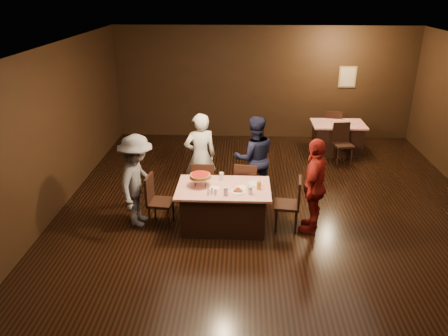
% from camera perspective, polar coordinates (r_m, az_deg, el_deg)
% --- Properties ---
extents(room, '(10.00, 10.04, 3.02)m').
position_cam_1_polar(room, '(7.02, 7.10, 7.54)').
color(room, black).
rests_on(room, ground).
extents(main_table, '(1.60, 1.00, 0.77)m').
position_cam_1_polar(main_table, '(7.64, -0.06, -5.13)').
color(main_table, '#A81A0B').
rests_on(main_table, ground).
extents(back_table, '(1.30, 0.90, 0.77)m').
position_cam_1_polar(back_table, '(11.40, 14.53, 3.82)').
color(back_table, '#AB100B').
rests_on(back_table, ground).
extents(chair_far_left, '(0.44, 0.44, 0.95)m').
position_cam_1_polar(chair_far_left, '(8.30, -2.59, -2.08)').
color(chair_far_left, black).
rests_on(chair_far_left, ground).
extents(chair_far_right, '(0.47, 0.47, 0.95)m').
position_cam_1_polar(chair_far_right, '(8.27, 2.95, -2.18)').
color(chair_far_right, black).
rests_on(chair_far_right, ground).
extents(chair_end_left, '(0.46, 0.46, 0.95)m').
position_cam_1_polar(chair_end_left, '(7.72, -8.26, -4.32)').
color(chair_end_left, black).
rests_on(chair_end_left, ground).
extents(chair_end_right, '(0.47, 0.47, 0.95)m').
position_cam_1_polar(chair_end_right, '(7.63, 8.24, -4.65)').
color(chair_end_right, black).
rests_on(chair_end_right, ground).
extents(chair_back_near, '(0.49, 0.49, 0.95)m').
position_cam_1_polar(chair_back_near, '(10.73, 15.28, 3.04)').
color(chair_back_near, black).
rests_on(chair_back_near, ground).
extents(chair_back_far, '(0.48, 0.48, 0.95)m').
position_cam_1_polar(chair_back_far, '(11.93, 14.03, 5.18)').
color(chair_back_far, black).
rests_on(chair_back_far, ground).
extents(diner_white_jacket, '(0.74, 0.61, 1.74)m').
position_cam_1_polar(diner_white_jacket, '(8.53, -3.10, 1.52)').
color(diner_white_jacket, silver).
rests_on(diner_white_jacket, ground).
extents(diner_navy_hoodie, '(0.93, 0.78, 1.69)m').
position_cam_1_polar(diner_navy_hoodie, '(8.53, 3.98, 1.32)').
color(diner_navy_hoodie, black).
rests_on(diner_navy_hoodie, ground).
extents(diner_grey_knit, '(0.76, 1.15, 1.67)m').
position_cam_1_polar(diner_grey_knit, '(7.70, -11.25, -1.67)').
color(diner_grey_knit, '#5D5C61').
rests_on(diner_grey_knit, ground).
extents(diner_red_shirt, '(0.73, 1.07, 1.68)m').
position_cam_1_polar(diner_red_shirt, '(7.50, 11.73, -2.30)').
color(diner_red_shirt, maroon).
rests_on(diner_red_shirt, ground).
extents(pizza_stand, '(0.38, 0.38, 0.22)m').
position_cam_1_polar(pizza_stand, '(7.46, -3.11, -1.04)').
color(pizza_stand, black).
rests_on(pizza_stand, main_table).
extents(plate_with_slice, '(0.25, 0.25, 0.06)m').
position_cam_1_polar(plate_with_slice, '(7.29, 1.84, -2.99)').
color(plate_with_slice, white).
rests_on(plate_with_slice, main_table).
extents(plate_empty, '(0.25, 0.25, 0.01)m').
position_cam_1_polar(plate_empty, '(7.60, 4.14, -2.06)').
color(plate_empty, white).
rests_on(plate_empty, main_table).
extents(glass_front_left, '(0.08, 0.08, 0.14)m').
position_cam_1_polar(glass_front_left, '(7.17, 0.23, -3.06)').
color(glass_front_left, silver).
rests_on(glass_front_left, main_table).
extents(glass_front_right, '(0.08, 0.08, 0.14)m').
position_cam_1_polar(glass_front_right, '(7.21, 3.43, -2.94)').
color(glass_front_right, silver).
rests_on(glass_front_right, main_table).
extents(glass_amber, '(0.08, 0.08, 0.14)m').
position_cam_1_polar(glass_amber, '(7.39, 4.58, -2.28)').
color(glass_amber, '#BF7F26').
rests_on(glass_amber, main_table).
extents(glass_back, '(0.08, 0.08, 0.14)m').
position_cam_1_polar(glass_back, '(7.71, -0.33, -1.09)').
color(glass_back, silver).
rests_on(glass_back, main_table).
extents(condiments, '(0.17, 0.10, 0.09)m').
position_cam_1_polar(condiments, '(7.20, -1.60, -3.11)').
color(condiments, silver).
rests_on(condiments, main_table).
extents(napkin_center, '(0.19, 0.19, 0.01)m').
position_cam_1_polar(napkin_center, '(7.46, 2.24, -2.55)').
color(napkin_center, white).
rests_on(napkin_center, main_table).
extents(napkin_left, '(0.21, 0.21, 0.01)m').
position_cam_1_polar(napkin_left, '(7.43, -1.23, -2.65)').
color(napkin_left, white).
rests_on(napkin_left, main_table).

